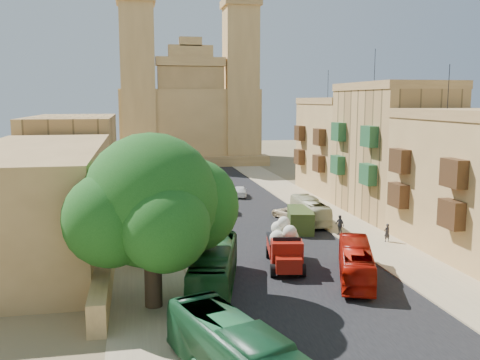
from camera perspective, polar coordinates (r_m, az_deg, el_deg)
name	(u,v)px	position (r m, az deg, el deg)	size (l,w,h in m)	color
ground	(331,321)	(30.76, 9.72, -14.56)	(260.00, 260.00, 0.00)	olive
road_surface	(233,211)	(58.56, -0.76, -3.30)	(14.00, 140.00, 0.01)	black
sidewalk_east	(316,207)	(60.95, 8.07, -2.91)	(5.00, 140.00, 0.01)	tan
sidewalk_west	(145,214)	(57.64, -10.11, -3.62)	(5.00, 140.00, 0.01)	tan
kerb_east	(294,208)	(60.17, 5.82, -2.97)	(0.25, 140.00, 0.12)	tan
kerb_west	(169,213)	(57.72, -7.62, -3.49)	(0.25, 140.00, 0.12)	tan
townhouse_b	(474,181)	(46.12, 23.71, -0.11)	(9.00, 14.00, 14.90)	tan
townhouse_c	(392,149)	(57.93, 15.90, 3.15)	(9.00, 14.00, 17.40)	tan
townhouse_d	(341,146)	(70.70, 10.73, 3.63)	(9.00, 14.00, 15.90)	tan
west_wall	(112,230)	(47.74, -13.51, -5.16)	(1.00, 40.00, 1.80)	tan
west_building_low	(39,198)	(45.71, -20.66, -1.86)	(10.00, 28.00, 8.40)	#9E7845
west_building_mid	(74,156)	(71.14, -17.30, 2.49)	(10.00, 22.00, 10.00)	tan
church	(188,113)	(105.53, -5.57, 7.13)	(28.00, 22.50, 36.30)	tan
ficus_tree	(153,205)	(30.98, -9.26, -2.68)	(10.22, 9.40, 10.22)	#3C2B1E
street_tree_a	(142,227)	(39.44, -10.42, -4.94)	(2.84, 2.84, 4.36)	#3C2B1E
street_tree_b	(140,194)	(51.13, -10.63, -1.47)	(3.16, 3.16, 4.87)	#3C2B1E
street_tree_c	(139,172)	(62.92, -10.76, 0.83)	(3.64, 3.64, 5.59)	#3C2B1E
street_tree_d	(138,163)	(74.88, -10.83, 1.75)	(3.28, 3.28, 5.04)	#3C2B1E
red_truck	(285,246)	(39.01, 4.80, -7.03)	(3.34, 6.34, 3.54)	maroon
olive_pickup	(300,220)	(49.92, 6.44, -4.27)	(3.16, 5.25, 2.03)	#34471A
bus_green_south	(241,360)	(23.15, 0.16, -18.60)	(2.42, 10.36, 2.89)	#1B5530
bus_green_north	(214,268)	(34.40, -2.76, -9.37)	(2.41, 10.32, 2.87)	#184A1E
bus_red_east	(356,263)	(37.08, 12.24, -8.60)	(2.02, 8.65, 2.41)	#A51106
bus_cream_east	(310,211)	(53.44, 7.45, -3.25)	(1.96, 8.37, 2.33)	beige
car_blue_a	(196,225)	(49.78, -4.73, -4.77)	(1.36, 3.38, 1.15)	#4471A9
car_white_a	(227,208)	(57.19, -1.40, -2.97)	(1.29, 3.70, 1.22)	white
car_cream	(290,213)	(54.74, 5.32, -3.51)	(2.06, 4.47, 1.24)	beige
car_dkblue	(193,189)	(69.72, -5.04, -0.92)	(1.70, 4.19, 1.22)	#0E183E
car_white_b	(240,191)	(66.91, -0.02, -1.20)	(1.66, 4.13, 1.41)	white
car_blue_b	(196,171)	(86.02, -4.71, 0.96)	(1.52, 4.37, 1.44)	#4479B9
pedestrian_a	(387,233)	(47.49, 15.40, -5.44)	(0.58, 0.38, 1.58)	#242226
pedestrian_c	(340,225)	(48.86, 10.59, -4.74)	(1.07, 0.45, 1.83)	#2C2B30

